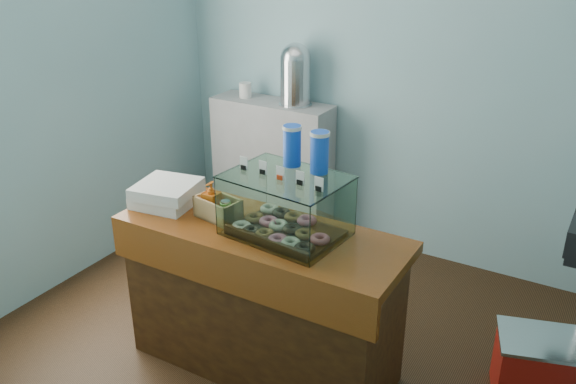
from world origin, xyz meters
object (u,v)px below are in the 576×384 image
Objects in this scene: counter at (262,299)px; coffee_urn at (296,73)px; display_case at (289,203)px; red_cooler at (537,369)px.

counter is 1.95m from coffee_urn.
display_case is 1.62m from red_cooler.
red_cooler is at bearing -26.82° from coffee_urn.
display_case is (0.14, 0.05, 0.61)m from counter.
coffee_urn is 2.64m from red_cooler.
red_cooler is (1.43, 0.51, -0.26)m from counter.
coffee_urn reaches higher than counter.
display_case is at bearing -177.28° from red_cooler.
counter is 1.54m from red_cooler.
coffee_urn is 0.91× the size of red_cooler.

